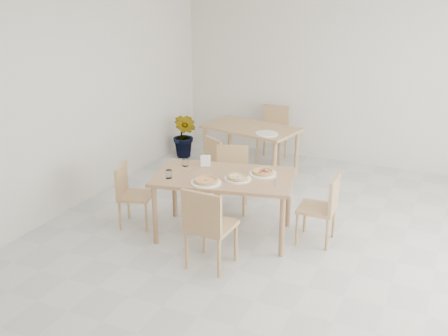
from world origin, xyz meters
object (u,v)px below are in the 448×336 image
at_px(second_table, 251,133).
at_px(chair_back_s, 219,159).
at_px(chair_west, 130,191).
at_px(napkin_holder, 206,161).
at_px(plate_empty, 267,134).
at_px(chair_east, 324,205).
at_px(pizza_pepperoni, 263,172).
at_px(chair_north, 232,173).
at_px(plate_pepperoni, 263,174).
at_px(main_table, 224,182).
at_px(chair_south, 207,223).
at_px(potted_plant, 185,135).
at_px(plate_margherita, 206,183).
at_px(pizza_margherita, 206,181).
at_px(tumbler_a, 185,162).
at_px(tumbler_b, 169,174).
at_px(pizza_mushroom, 238,177).
at_px(chair_back_n, 273,129).
at_px(plate_mushroom, 238,179).

xyz_separation_m(second_table, chair_back_s, (-0.17, -0.77, -0.21)).
height_order(chair_west, napkin_holder, napkin_holder).
relative_size(chair_back_s, plate_empty, 2.34).
relative_size(chair_east, pizza_pepperoni, 3.09).
bearing_deg(chair_north, plate_pepperoni, -59.35).
relative_size(main_table, plate_pepperoni, 5.57).
bearing_deg(chair_south, chair_north, -72.64).
bearing_deg(potted_plant, plate_margherita, -56.56).
bearing_deg(plate_empty, pizza_pepperoni, -70.93).
bearing_deg(plate_margherita, pizza_pepperoni, 48.05).
xyz_separation_m(pizza_margherita, tumbler_a, (-0.48, 0.40, 0.01)).
relative_size(main_table, chair_east, 2.14).
relative_size(tumbler_b, napkin_holder, 0.67).
xyz_separation_m(chair_north, tumbler_a, (-0.32, -0.65, 0.31)).
height_order(plate_pepperoni, pizza_mushroom, pizza_mushroom).
relative_size(plate_pepperoni, napkin_holder, 2.20).
xyz_separation_m(chair_south, chair_back_s, (-0.85, 2.06, -0.08)).
xyz_separation_m(chair_east, chair_back_n, (-1.53, 2.56, 0.05)).
xyz_separation_m(main_table, tumbler_b, (-0.53, -0.33, 0.13)).
relative_size(second_table, chair_back_s, 1.97).
bearing_deg(main_table, tumbler_b, -160.90).
bearing_deg(napkin_holder, plate_margherita, -87.91).
xyz_separation_m(main_table, plate_margherita, (-0.08, -0.30, 0.09)).
distance_m(pizza_mushroom, napkin_holder, 0.56).
bearing_deg(chair_west, plate_pepperoni, -90.03).
distance_m(pizza_margherita, tumbler_b, 0.45).
distance_m(plate_mushroom, tumbler_a, 0.77).
bearing_deg(chair_south, tumbler_a, -47.69).
bearing_deg(chair_back_s, second_table, -71.98).
xyz_separation_m(chair_west, tumbler_b, (0.61, -0.09, 0.35)).
bearing_deg(tumbler_b, pizza_mushroom, 21.38).
bearing_deg(tumbler_a, napkin_holder, 17.81).
bearing_deg(second_table, plate_pepperoni, -53.07).
bearing_deg(chair_west, second_table, -32.25).
xyz_separation_m(plate_mushroom, tumbler_b, (-0.72, -0.28, 0.04)).
height_order(chair_south, chair_back_s, chair_south).
bearing_deg(plate_pepperoni, chair_north, 140.08).
relative_size(chair_north, chair_back_s, 1.09).
bearing_deg(pizza_mushroom, plate_empty, 100.54).
bearing_deg(tumbler_b, plate_mushroom, 21.38).
bearing_deg(napkin_holder, main_table, -53.29).
xyz_separation_m(pizza_margherita, napkin_holder, (-0.25, 0.48, 0.04)).
xyz_separation_m(plate_mushroom, second_table, (-0.70, 2.11, -0.10)).
xyz_separation_m(chair_north, pizza_mushroom, (0.43, -0.79, 0.30)).
height_order(plate_mushroom, tumbler_a, tumbler_a).
distance_m(plate_mushroom, chair_back_n, 2.99).
xyz_separation_m(chair_south, napkin_holder, (-0.49, 0.94, 0.29)).
height_order(tumbler_b, napkin_holder, napkin_holder).
relative_size(tumbler_b, potted_plant, 0.12).
bearing_deg(main_table, plate_empty, 81.62).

